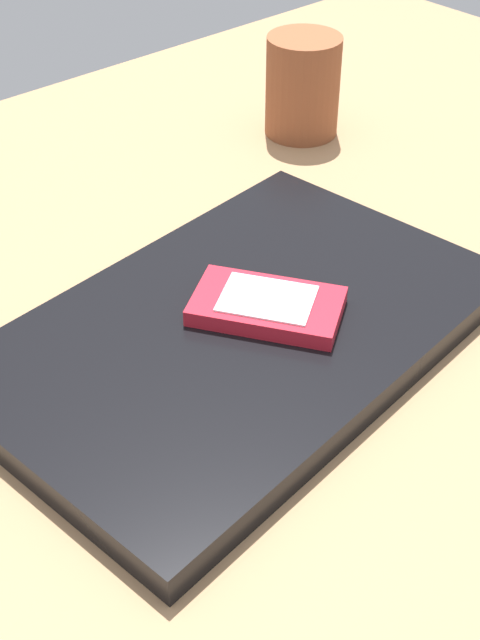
# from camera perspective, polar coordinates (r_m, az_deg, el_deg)

# --- Properties ---
(desk_surface) EXTENTS (1.20, 0.80, 0.03)m
(desk_surface) POSITION_cam_1_polar(r_m,az_deg,el_deg) (0.65, -0.10, 1.48)
(desk_surface) COLOR #9E7751
(desk_surface) RESTS_ON ground
(laptop_closed) EXTENTS (0.37, 0.26, 0.02)m
(laptop_closed) POSITION_cam_1_polar(r_m,az_deg,el_deg) (0.58, -0.00, -0.75)
(laptop_closed) COLOR black
(laptop_closed) RESTS_ON desk_surface
(cell_phone_on_laptop) EXTENTS (0.10, 0.11, 0.01)m
(cell_phone_on_laptop) POSITION_cam_1_polar(r_m,az_deg,el_deg) (0.57, 1.78, 0.94)
(cell_phone_on_laptop) COLOR red
(cell_phone_on_laptop) RESTS_ON laptop_closed
(key_ring) EXTENTS (0.04, 0.04, 0.00)m
(key_ring) POSITION_cam_1_polar(r_m,az_deg,el_deg) (1.09, 3.72, 18.16)
(key_ring) COLOR silver
(key_ring) RESTS_ON desk_surface
(pen_cup) EXTENTS (0.07, 0.07, 0.09)m
(pen_cup) POSITION_cam_1_polar(r_m,az_deg,el_deg) (0.84, 4.14, 15.07)
(pen_cup) COLOR brown
(pen_cup) RESTS_ON desk_surface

